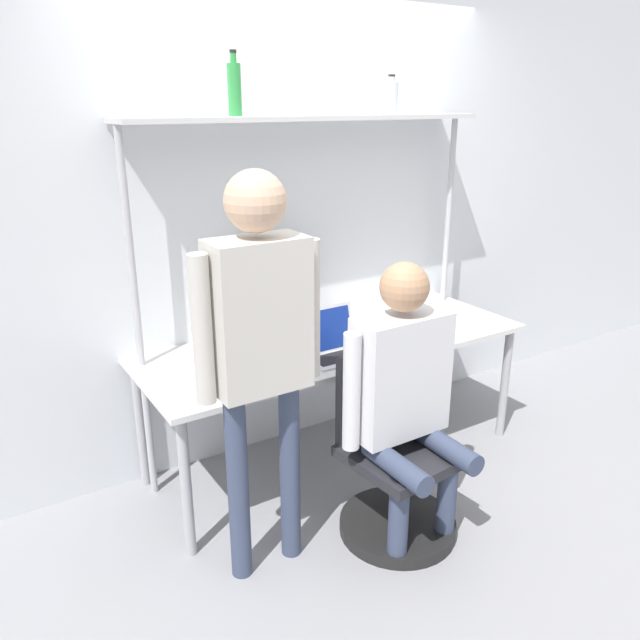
# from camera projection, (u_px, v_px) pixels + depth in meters

# --- Properties ---
(ground_plane) EXTENTS (12.00, 12.00, 0.00)m
(ground_plane) POSITION_uv_depth(u_px,v_px,m) (378.00, 492.00, 3.32)
(ground_plane) COLOR gray
(wall_back) EXTENTS (8.00, 0.06, 2.70)m
(wall_back) POSITION_uv_depth(u_px,v_px,m) (296.00, 216.00, 3.54)
(wall_back) COLOR silver
(wall_back) RESTS_ON ground_plane
(desk) EXTENTS (2.15, 0.78, 0.73)m
(desk) POSITION_uv_depth(u_px,v_px,m) (336.00, 350.00, 3.42)
(desk) COLOR silver
(desk) RESTS_ON ground_plane
(shelf_unit) EXTENTS (2.04, 0.29, 1.90)m
(shelf_unit) POSITION_uv_depth(u_px,v_px,m) (313.00, 164.00, 3.29)
(shelf_unit) COLOR silver
(shelf_unit) RESTS_ON ground_plane
(monitor) EXTENTS (0.47, 0.19, 0.46)m
(monitor) POSITION_uv_depth(u_px,v_px,m) (281.00, 292.00, 3.40)
(monitor) COLOR black
(monitor) RESTS_ON desk
(laptop) EXTENTS (0.32, 0.24, 0.24)m
(laptop) POSITION_uv_depth(u_px,v_px,m) (332.00, 342.00, 3.19)
(laptop) COLOR silver
(laptop) RESTS_ON desk
(cell_phone) EXTENTS (0.07, 0.15, 0.01)m
(cell_phone) POSITION_uv_depth(u_px,v_px,m) (379.00, 348.00, 3.28)
(cell_phone) COLOR silver
(cell_phone) RESTS_ON desk
(office_chair) EXTENTS (0.56, 0.56, 0.89)m
(office_chair) POSITION_uv_depth(u_px,v_px,m) (393.00, 479.00, 2.96)
(office_chair) COLOR black
(office_chair) RESTS_ON ground_plane
(person_seated) EXTENTS (0.61, 0.47, 1.33)m
(person_seated) POSITION_uv_depth(u_px,v_px,m) (405.00, 385.00, 2.76)
(person_seated) COLOR #38425B
(person_seated) RESTS_ON ground_plane
(person_standing) EXTENTS (0.55, 0.24, 1.74)m
(person_standing) POSITION_uv_depth(u_px,v_px,m) (260.00, 330.00, 2.45)
(person_standing) COLOR #38425B
(person_standing) RESTS_ON ground_plane
(bottle_green) EXTENTS (0.06, 0.06, 0.29)m
(bottle_green) POSITION_uv_depth(u_px,v_px,m) (235.00, 88.00, 2.94)
(bottle_green) COLOR #2D8C3F
(bottle_green) RESTS_ON shelf_unit
(bottle_clear) EXTENTS (0.08, 0.08, 0.21)m
(bottle_clear) POSITION_uv_depth(u_px,v_px,m) (391.00, 97.00, 3.43)
(bottle_clear) COLOR silver
(bottle_clear) RESTS_ON shelf_unit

